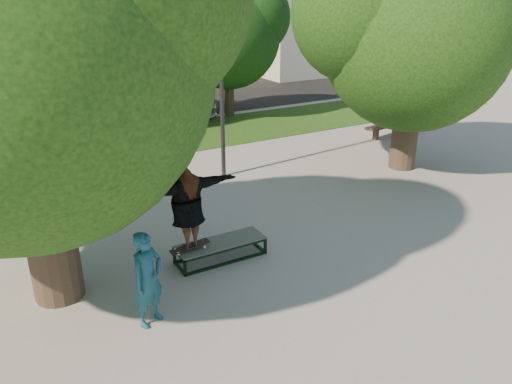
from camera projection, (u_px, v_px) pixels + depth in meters
ground at (290, 260)px, 9.95m from camera, size 120.00×120.00×0.00m
grass_strip at (169, 138)px, 18.04m from camera, size 30.00×4.00×0.02m
asphalt_strip at (97, 107)px, 22.80m from camera, size 40.00×8.00×0.01m
tree_left at (7, 34)px, 7.18m from camera, size 6.96×5.95×7.12m
tree_right at (413, 25)px, 13.60m from camera, size 6.24×5.33×6.51m
bg_tree_mid at (80, 19)px, 17.63m from camera, size 5.76×4.92×6.24m
bg_tree_right at (226, 30)px, 19.95m from camera, size 5.04×4.31×5.43m
lamppost at (221, 65)px, 13.23m from camera, size 0.25×0.15×6.11m
side_building at (334, 4)px, 34.37m from camera, size 15.00×10.00×8.00m
grind_box at (221, 250)px, 9.96m from camera, size 1.80×0.60×0.38m
skater_rig at (188, 208)px, 9.25m from camera, size 2.01×0.63×1.69m
bystander at (148, 279)px, 7.82m from camera, size 0.70×0.61×1.61m
bench at (396, 123)px, 18.39m from camera, size 3.19×0.99×0.48m
car_silver_a at (16, 108)px, 19.53m from camera, size 2.04×4.03×1.32m
car_dark at (50, 95)px, 21.24m from camera, size 2.37×5.10×1.62m
car_grey at (53, 99)px, 20.59m from camera, size 2.96×5.86×1.59m
car_silver_b at (176, 92)px, 21.96m from camera, size 2.70×5.60×1.57m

